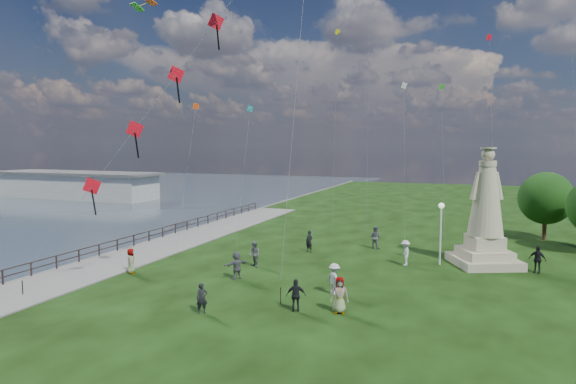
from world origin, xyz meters
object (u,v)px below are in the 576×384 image
at_px(lamppost, 441,220).
at_px(person_9, 537,259).
at_px(person_3, 296,295).
at_px(pier_pavilion, 77,185).
at_px(person_11, 237,265).
at_px(person_7, 375,237).
at_px(person_6, 309,241).
at_px(person_2, 334,279).
at_px(statue, 485,221).
at_px(person_8, 405,253).
at_px(person_0, 202,298).
at_px(person_10, 131,261).
at_px(person_1, 254,254).
at_px(person_4, 339,295).

height_order(lamppost, person_9, lamppost).
bearing_deg(person_3, lamppost, -135.77).
distance_m(pier_pavilion, person_11, 59.91).
distance_m(pier_pavilion, person_7, 59.37).
height_order(person_6, person_9, person_9).
bearing_deg(person_2, person_3, 111.07).
bearing_deg(person_6, statue, 23.04).
xyz_separation_m(person_2, person_8, (2.88, 8.21, 0.00)).
bearing_deg(person_2, person_7, -50.94).
bearing_deg(person_0, person_3, -19.54).
height_order(person_0, person_10, person_10).
bearing_deg(person_11, pier_pavilion, -96.70).
bearing_deg(person_0, pier_pavilion, 95.84).
height_order(person_3, person_10, person_3).
bearing_deg(pier_pavilion, person_6, -28.07).
distance_m(person_0, person_2, 7.62).
distance_m(person_6, person_7, 5.64).
distance_m(person_0, person_1, 9.50).
bearing_deg(person_9, person_8, -149.10).
xyz_separation_m(person_0, person_11, (-1.20, 6.16, 0.13)).
distance_m(statue, person_11, 17.60).
height_order(pier_pavilion, person_8, pier_pavilion).
bearing_deg(lamppost, person_11, -144.01).
distance_m(person_9, person_11, 19.84).
relative_size(person_2, person_6, 1.04).
bearing_deg(person_10, person_11, -108.74).
bearing_deg(person_0, person_7, 30.28).
relative_size(lamppost, person_7, 2.38).
xyz_separation_m(statue, person_11, (-14.65, -9.48, -2.23)).
bearing_deg(person_2, person_11, 31.57).
bearing_deg(person_4, person_1, 121.95).
relative_size(pier_pavilion, person_4, 16.16).
bearing_deg(person_1, person_9, 54.35).
bearing_deg(person_6, pier_pavilion, 172.73).
height_order(person_6, person_7, person_7).
bearing_deg(person_3, person_9, -153.90).
xyz_separation_m(person_6, person_8, (7.65, -1.55, 0.04)).
distance_m(person_7, person_10, 19.14).
bearing_deg(person_8, person_11, -66.41).
bearing_deg(person_8, person_0, -45.84).
bearing_deg(person_1, person_0, -43.02).
bearing_deg(person_6, person_3, -53.48).
xyz_separation_m(person_7, person_8, (3.05, -4.81, -0.03)).
relative_size(pier_pavilion, person_6, 17.33).
distance_m(person_3, person_10, 13.08).
bearing_deg(person_1, person_6, 107.99).
bearing_deg(lamppost, person_8, -154.32).
distance_m(statue, person_7, 8.96).
bearing_deg(person_1, person_10, -109.43).
height_order(person_1, person_8, person_8).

